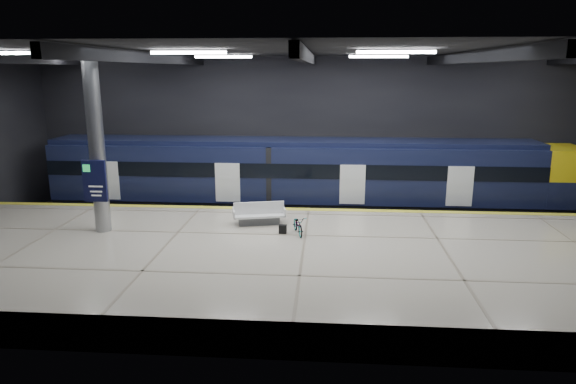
# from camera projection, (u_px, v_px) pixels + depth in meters

# --- Properties ---
(ground) EXTENTS (30.00, 30.00, 0.00)m
(ground) POSITION_uv_depth(u_px,v_px,m) (306.00, 253.00, 20.98)
(ground) COLOR black
(ground) RESTS_ON ground
(room_shell) EXTENTS (30.10, 16.10, 8.05)m
(room_shell) POSITION_uv_depth(u_px,v_px,m) (307.00, 112.00, 19.66)
(room_shell) COLOR black
(room_shell) RESTS_ON ground
(platform) EXTENTS (30.00, 11.00, 1.10)m
(platform) POSITION_uv_depth(u_px,v_px,m) (303.00, 263.00, 18.43)
(platform) COLOR beige
(platform) RESTS_ON ground
(safety_strip) EXTENTS (30.00, 0.40, 0.01)m
(safety_strip) POSITION_uv_depth(u_px,v_px,m) (309.00, 209.00, 23.39)
(safety_strip) COLOR yellow
(safety_strip) RESTS_ON platform
(rails) EXTENTS (30.00, 1.52, 0.16)m
(rails) POSITION_uv_depth(u_px,v_px,m) (311.00, 214.00, 26.30)
(rails) COLOR gray
(rails) RESTS_ON ground
(train) EXTENTS (29.40, 2.84, 3.79)m
(train) POSITION_uv_depth(u_px,v_px,m) (327.00, 177.00, 25.78)
(train) COLOR black
(train) RESTS_ON ground
(bench) EXTENTS (2.28, 1.34, 0.94)m
(bench) POSITION_uv_depth(u_px,v_px,m) (259.00, 216.00, 21.11)
(bench) COLOR #595B60
(bench) RESTS_ON platform
(bicycle) EXTENTS (0.85, 1.48, 0.74)m
(bicycle) POSITION_uv_depth(u_px,v_px,m) (298.00, 225.00, 19.83)
(bicycle) COLOR #99999E
(bicycle) RESTS_ON platform
(pannier_bag) EXTENTS (0.30, 0.19, 0.35)m
(pannier_bag) POSITION_uv_depth(u_px,v_px,m) (283.00, 229.00, 19.91)
(pannier_bag) COLOR black
(pannier_bag) RESTS_ON platform
(info_column) EXTENTS (0.90, 0.78, 6.90)m
(info_column) POSITION_uv_depth(u_px,v_px,m) (96.00, 146.00, 19.54)
(info_column) COLOR #9EA0A5
(info_column) RESTS_ON platform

